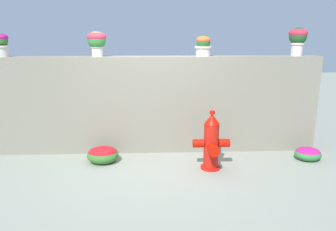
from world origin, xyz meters
TOP-DOWN VIEW (x-y plane):
  - ground_plane at (0.00, 0.00)m, footprint 24.00×24.00m
  - stone_wall at (0.00, 0.92)m, footprint 5.96×0.37m
  - potted_plant_0 at (-2.57, 0.94)m, footprint 0.30×0.30m
  - potted_plant_1 at (-0.93, 0.88)m, footprint 0.33×0.33m
  - potted_plant_2 at (0.91, 0.91)m, footprint 0.30×0.30m
  - potted_plant_3 at (2.58, 0.92)m, footprint 0.32×0.32m
  - fire_hydrant at (0.94, -0.01)m, footprint 0.59×0.47m
  - flower_bush_left at (-0.84, 0.34)m, footprint 0.53×0.47m
  - flower_bush_right at (2.68, 0.30)m, footprint 0.45×0.40m

SIDE VIEW (x-z plane):
  - ground_plane at x=0.00m, z-range 0.00..0.00m
  - flower_bush_right at x=2.68m, z-range 0.00..0.22m
  - flower_bush_left at x=-0.84m, z-range 0.01..0.28m
  - fire_hydrant at x=0.94m, z-range -0.04..0.91m
  - stone_wall at x=0.00m, z-range 0.00..1.72m
  - potted_plant_2 at x=0.91m, z-range 1.74..2.10m
  - potted_plant_0 at x=-2.57m, z-range 1.75..2.16m
  - potted_plant_1 at x=-0.93m, z-range 1.78..2.21m
  - potted_plant_3 at x=2.58m, z-range 1.80..2.29m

